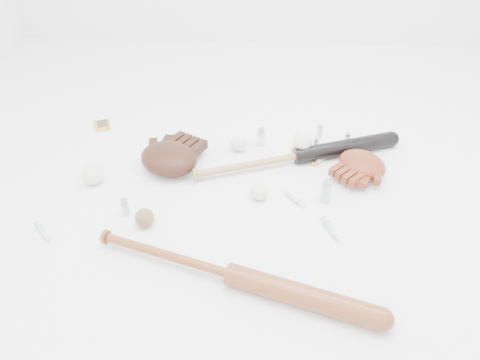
# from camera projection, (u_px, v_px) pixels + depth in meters

# --- Properties ---
(bat_dark) EXTENTS (0.91, 0.39, 0.07)m
(bat_dark) POSITION_uv_depth(u_px,v_px,m) (298.00, 156.00, 1.96)
(bat_dark) COLOR black
(bat_dark) RESTS_ON ground
(bat_wood) EXTENTS (0.96, 0.37, 0.07)m
(bat_wood) POSITION_uv_depth(u_px,v_px,m) (231.00, 274.00, 1.46)
(bat_wood) COLOR brown
(bat_wood) RESTS_ON ground
(glove_dark) EXTENTS (0.40, 0.40, 0.11)m
(glove_dark) POSITION_uv_depth(u_px,v_px,m) (169.00, 158.00, 1.92)
(glove_dark) COLOR black
(glove_dark) RESTS_ON ground
(glove_tan) EXTENTS (0.34, 0.34, 0.09)m
(glove_tan) POSITION_uv_depth(u_px,v_px,m) (362.00, 164.00, 1.90)
(glove_tan) COLOR maroon
(glove_tan) RESTS_ON ground
(trading_card) EXTENTS (0.11, 0.12, 0.01)m
(trading_card) POSITION_uv_depth(u_px,v_px,m) (102.00, 125.00, 2.21)
(trading_card) COLOR #B88621
(trading_card) RESTS_ON ground
(pedestal) EXTENTS (0.09, 0.09, 0.04)m
(pedestal) POSITION_uv_depth(u_px,v_px,m) (301.00, 153.00, 2.00)
(pedestal) COLOR white
(pedestal) RESTS_ON ground
(baseball_on_pedestal) EXTENTS (0.08, 0.08, 0.08)m
(baseball_on_pedestal) POSITION_uv_depth(u_px,v_px,m) (302.00, 141.00, 1.96)
(baseball_on_pedestal) COLOR white
(baseball_on_pedestal) RESTS_ON pedestal
(baseball_left) EXTENTS (0.08, 0.08, 0.08)m
(baseball_left) POSITION_uv_depth(u_px,v_px,m) (93.00, 174.00, 1.85)
(baseball_left) COLOR white
(baseball_left) RESTS_ON ground
(baseball_upper) EXTENTS (0.07, 0.07, 0.07)m
(baseball_upper) POSITION_uv_depth(u_px,v_px,m) (239.00, 143.00, 2.04)
(baseball_upper) COLOR white
(baseball_upper) RESTS_ON ground
(baseball_mid) EXTENTS (0.07, 0.07, 0.07)m
(baseball_mid) POSITION_uv_depth(u_px,v_px,m) (259.00, 191.00, 1.78)
(baseball_mid) COLOR white
(baseball_mid) RESTS_ON ground
(baseball_aged) EXTENTS (0.07, 0.07, 0.07)m
(baseball_aged) POSITION_uv_depth(u_px,v_px,m) (145.00, 218.00, 1.66)
(baseball_aged) COLOR brown
(baseball_aged) RESTS_ON ground
(syringe_0) EXTENTS (0.12, 0.13, 0.02)m
(syringe_0) POSITION_uv_depth(u_px,v_px,m) (43.00, 232.00, 1.64)
(syringe_0) COLOR #ADBCC6
(syringe_0) RESTS_ON ground
(syringe_1) EXTENTS (0.11, 0.13, 0.02)m
(syringe_1) POSITION_uv_depth(u_px,v_px,m) (293.00, 198.00, 1.79)
(syringe_1) COLOR #ADBCC6
(syringe_1) RESTS_ON ground
(syringe_2) EXTENTS (0.12, 0.13, 0.02)m
(syringe_2) POSITION_uv_depth(u_px,v_px,m) (323.00, 159.00, 1.99)
(syringe_2) COLOR #ADBCC6
(syringe_2) RESTS_ON ground
(syringe_3) EXTENTS (0.08, 0.16, 0.02)m
(syringe_3) POSITION_uv_depth(u_px,v_px,m) (331.00, 230.00, 1.65)
(syringe_3) COLOR #ADBCC6
(syringe_3) RESTS_ON ground
(vial_0) EXTENTS (0.03, 0.03, 0.07)m
(vial_0) POSITION_uv_depth(u_px,v_px,m) (347.00, 140.00, 2.05)
(vial_0) COLOR silver
(vial_0) RESTS_ON ground
(vial_1) EXTENTS (0.02, 0.02, 0.06)m
(vial_1) POSITION_uv_depth(u_px,v_px,m) (316.00, 145.00, 2.04)
(vial_1) COLOR silver
(vial_1) RESTS_ON ground
(vial_2) EXTENTS (0.03, 0.03, 0.09)m
(vial_2) POSITION_uv_depth(u_px,v_px,m) (261.00, 137.00, 2.06)
(vial_2) COLOR silver
(vial_2) RESTS_ON ground
(vial_3) EXTENTS (0.04, 0.04, 0.09)m
(vial_3) POSITION_uv_depth(u_px,v_px,m) (326.00, 191.00, 1.76)
(vial_3) COLOR silver
(vial_3) RESTS_ON ground
(vial_4) EXTENTS (0.03, 0.03, 0.07)m
(vial_4) POSITION_uv_depth(u_px,v_px,m) (125.00, 207.00, 1.71)
(vial_4) COLOR silver
(vial_4) RESTS_ON ground
(vial_5) EXTENTS (0.02, 0.02, 0.06)m
(vial_5) POSITION_uv_depth(u_px,v_px,m) (320.00, 132.00, 2.11)
(vial_5) COLOR silver
(vial_5) RESTS_ON ground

